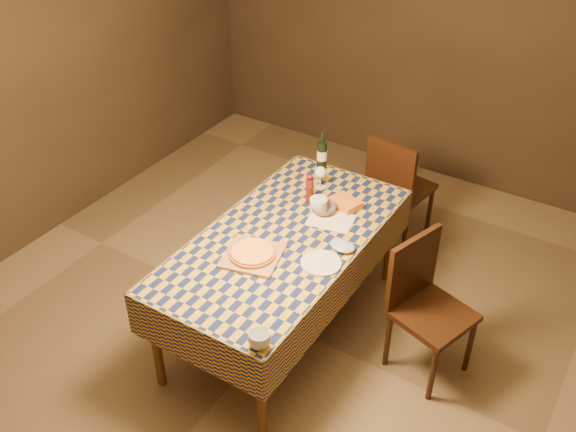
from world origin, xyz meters
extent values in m
plane|color=brown|center=(0.00, 0.00, 0.00)|extent=(5.00, 5.00, 0.00)
cube|color=#34271D|center=(0.00, 2.50, 1.35)|extent=(4.50, 0.10, 2.70)
cube|color=#34271D|center=(-2.25, 0.00, 1.35)|extent=(0.10, 5.00, 2.70)
cylinder|color=brown|center=(-0.38, -0.83, 0.38)|extent=(0.06, 0.06, 0.75)
cylinder|color=brown|center=(0.38, -0.83, 0.38)|extent=(0.06, 0.06, 0.75)
cylinder|color=brown|center=(-0.38, 0.83, 0.38)|extent=(0.06, 0.06, 0.75)
cylinder|color=brown|center=(0.38, 0.83, 0.38)|extent=(0.06, 0.06, 0.75)
cube|color=brown|center=(0.00, 0.00, 0.74)|extent=(0.90, 1.80, 0.03)
cube|color=brown|center=(0.00, 0.00, 0.76)|extent=(0.92, 1.82, 0.02)
cube|color=brown|center=(0.00, -0.92, 0.62)|extent=(0.94, 0.01, 0.30)
cube|color=brown|center=(0.00, 0.92, 0.62)|extent=(0.94, 0.01, 0.30)
cube|color=brown|center=(-0.47, 0.00, 0.62)|extent=(0.01, 1.84, 0.30)
cube|color=brown|center=(0.47, 0.00, 0.62)|extent=(0.01, 1.84, 0.30)
cube|color=#9D6949|center=(-0.05, -0.27, 0.78)|extent=(0.40, 0.40, 0.02)
cylinder|color=#9F4C1A|center=(-0.05, -0.27, 0.80)|extent=(0.36, 0.36, 0.02)
cylinder|color=orange|center=(-0.05, -0.27, 0.81)|extent=(0.33, 0.33, 0.01)
cylinder|color=#4E1213|center=(-0.07, 0.43, 0.86)|extent=(0.07, 0.07, 0.18)
sphere|color=#4E1213|center=(-0.07, 0.43, 0.97)|extent=(0.04, 0.04, 0.04)
imported|color=#5F464F|center=(0.08, 0.37, 0.80)|extent=(0.18, 0.18, 0.05)
cylinder|color=white|center=(-0.09, 0.61, 0.77)|extent=(0.08, 0.08, 0.01)
cylinder|color=white|center=(-0.09, 0.61, 0.81)|extent=(0.01, 0.01, 0.08)
sphere|color=white|center=(-0.09, 0.61, 0.89)|extent=(0.08, 0.08, 0.08)
ellipsoid|color=#41070E|center=(-0.09, 0.61, 0.88)|extent=(0.05, 0.05, 0.03)
cylinder|color=black|center=(-0.22, 0.86, 0.87)|extent=(0.07, 0.07, 0.21)
cylinder|color=black|center=(-0.22, 0.86, 1.02)|extent=(0.03, 0.03, 0.08)
cylinder|color=beige|center=(-0.22, 0.86, 0.87)|extent=(0.08, 0.08, 0.07)
cylinder|color=silver|center=(0.04, 0.36, 0.82)|extent=(0.13, 0.13, 0.10)
cube|color=orange|center=(0.16, 0.51, 0.79)|extent=(0.23, 0.19, 0.05)
cylinder|color=silver|center=(0.33, -0.11, 0.78)|extent=(0.32, 0.32, 0.01)
imported|color=white|center=(0.39, -0.84, 0.82)|extent=(0.12, 0.12, 0.09)
cube|color=silver|center=(0.16, 0.31, 0.77)|extent=(0.32, 0.26, 0.00)
ellipsoid|color=#98A6C3|center=(0.37, 0.09, 0.79)|extent=(0.19, 0.16, 0.05)
cube|color=black|center=(0.21, 1.40, 0.45)|extent=(0.48, 0.48, 0.04)
cube|color=black|center=(0.18, 1.20, 0.70)|extent=(0.42, 0.10, 0.46)
cylinder|color=black|center=(0.42, 1.55, 0.21)|extent=(0.04, 0.04, 0.43)
cylinder|color=black|center=(0.06, 1.60, 0.21)|extent=(0.04, 0.04, 0.43)
cylinder|color=black|center=(0.36, 1.19, 0.21)|extent=(0.04, 0.04, 0.43)
cylinder|color=black|center=(0.01, 1.25, 0.21)|extent=(0.04, 0.04, 0.43)
cube|color=black|center=(0.96, 0.17, 0.45)|extent=(0.53, 0.53, 0.04)
cube|color=black|center=(0.77, 0.24, 0.70)|extent=(0.16, 0.41, 0.46)
cylinder|color=black|center=(1.08, -0.05, 0.21)|extent=(0.04, 0.04, 0.43)
cylinder|color=black|center=(1.19, 0.29, 0.21)|extent=(0.04, 0.04, 0.43)
cylinder|color=black|center=(0.74, 0.06, 0.21)|extent=(0.04, 0.04, 0.43)
cylinder|color=black|center=(0.85, 0.40, 0.21)|extent=(0.04, 0.04, 0.43)
camera|label=1|loc=(1.72, -2.69, 3.18)|focal=40.00mm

